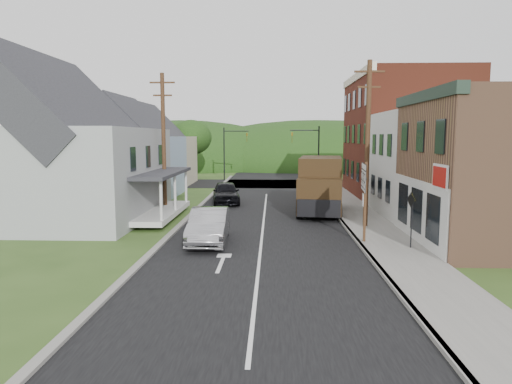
# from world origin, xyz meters

# --- Properties ---
(ground) EXTENTS (120.00, 120.00, 0.00)m
(ground) POSITION_xyz_m (0.00, 0.00, 0.00)
(ground) COLOR #2D4719
(ground) RESTS_ON ground
(road) EXTENTS (9.00, 90.00, 0.02)m
(road) POSITION_xyz_m (0.00, 10.00, 0.00)
(road) COLOR black
(road) RESTS_ON ground
(cross_road) EXTENTS (60.00, 9.00, 0.02)m
(cross_road) POSITION_xyz_m (0.00, 27.00, 0.00)
(cross_road) COLOR black
(cross_road) RESTS_ON ground
(sidewalk_right) EXTENTS (2.80, 55.00, 0.15)m
(sidewalk_right) POSITION_xyz_m (5.90, 8.00, 0.07)
(sidewalk_right) COLOR slate
(sidewalk_right) RESTS_ON ground
(curb_right) EXTENTS (0.20, 55.00, 0.15)m
(curb_right) POSITION_xyz_m (4.55, 8.00, 0.07)
(curb_right) COLOR slate
(curb_right) RESTS_ON ground
(curb_left) EXTENTS (0.30, 55.00, 0.12)m
(curb_left) POSITION_xyz_m (-4.65, 8.00, 0.06)
(curb_left) COLOR slate
(curb_left) RESTS_ON ground
(storefront_tan) EXTENTS (8.00, 8.00, 7.00)m
(storefront_tan) POSITION_xyz_m (11.30, 0.00, 3.50)
(storefront_tan) COLOR brown
(storefront_tan) RESTS_ON ground
(storefront_white) EXTENTS (8.00, 7.00, 6.50)m
(storefront_white) POSITION_xyz_m (11.30, 7.50, 3.25)
(storefront_white) COLOR silver
(storefront_white) RESTS_ON ground
(storefront_red) EXTENTS (8.00, 12.00, 10.00)m
(storefront_red) POSITION_xyz_m (11.30, 17.00, 5.00)
(storefront_red) COLOR maroon
(storefront_red) RESTS_ON ground
(house_gray) EXTENTS (10.20, 12.24, 8.35)m
(house_gray) POSITION_xyz_m (-12.00, 6.00, 4.23)
(house_gray) COLOR #949798
(house_gray) RESTS_ON ground
(house_blue) EXTENTS (7.14, 8.16, 7.28)m
(house_blue) POSITION_xyz_m (-11.00, 17.00, 3.69)
(house_blue) COLOR #94AAC9
(house_blue) RESTS_ON ground
(house_cream) EXTENTS (7.14, 8.16, 7.28)m
(house_cream) POSITION_xyz_m (-11.50, 26.00, 3.69)
(house_cream) COLOR #C2B596
(house_cream) RESTS_ON ground
(utility_pole_right) EXTENTS (1.60, 0.26, 9.00)m
(utility_pole_right) POSITION_xyz_m (5.60, 3.50, 4.66)
(utility_pole_right) COLOR #472D19
(utility_pole_right) RESTS_ON ground
(utility_pole_left) EXTENTS (1.60, 0.26, 9.00)m
(utility_pole_left) POSITION_xyz_m (-6.50, 8.00, 4.66)
(utility_pole_left) COLOR #472D19
(utility_pole_left) RESTS_ON ground
(traffic_signal_right) EXTENTS (2.87, 0.20, 6.00)m
(traffic_signal_right) POSITION_xyz_m (4.30, 23.50, 3.76)
(traffic_signal_right) COLOR black
(traffic_signal_right) RESTS_ON ground
(traffic_signal_left) EXTENTS (2.87, 0.20, 6.00)m
(traffic_signal_left) POSITION_xyz_m (-4.30, 30.50, 3.76)
(traffic_signal_left) COLOR black
(traffic_signal_left) RESTS_ON ground
(tree_left_b) EXTENTS (4.80, 4.80, 6.94)m
(tree_left_b) POSITION_xyz_m (-17.00, 12.00, 4.88)
(tree_left_b) COLOR #382616
(tree_left_b) RESTS_ON ground
(tree_left_c) EXTENTS (5.80, 5.80, 8.41)m
(tree_left_c) POSITION_xyz_m (-19.00, 20.00, 5.94)
(tree_left_c) COLOR #382616
(tree_left_c) RESTS_ON ground
(tree_left_d) EXTENTS (4.80, 4.80, 6.94)m
(tree_left_d) POSITION_xyz_m (-9.00, 32.00, 4.88)
(tree_left_d) COLOR #382616
(tree_left_d) RESTS_ON ground
(forested_ridge) EXTENTS (90.00, 30.00, 16.00)m
(forested_ridge) POSITION_xyz_m (0.00, 55.00, 0.00)
(forested_ridge) COLOR black
(forested_ridge) RESTS_ON ground
(silver_sedan) EXTENTS (1.87, 4.94, 1.61)m
(silver_sedan) POSITION_xyz_m (-2.46, -0.21, 0.80)
(silver_sedan) COLOR #A8A7AC
(silver_sedan) RESTS_ON ground
(dark_sedan) EXTENTS (2.55, 4.98, 1.62)m
(dark_sedan) POSITION_xyz_m (-2.97, 12.54, 0.81)
(dark_sedan) COLOR black
(dark_sedan) RESTS_ON ground
(delivery_van) EXTENTS (3.42, 6.82, 3.66)m
(delivery_van) POSITION_xyz_m (3.62, 8.30, 1.85)
(delivery_van) COLOR black
(delivery_van) RESTS_ON ground
(route_sign_cluster) EXTENTS (0.30, 2.11, 3.70)m
(route_sign_cluster) POSITION_xyz_m (4.75, -0.26, 2.54)
(route_sign_cluster) COLOR #472D19
(route_sign_cluster) RESTS_ON sidewalk_right
(warning_sign) EXTENTS (0.18, 0.67, 2.46)m
(warning_sign) POSITION_xyz_m (6.58, -1.42, 1.72)
(warning_sign) COLOR black
(warning_sign) RESTS_ON sidewalk_right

